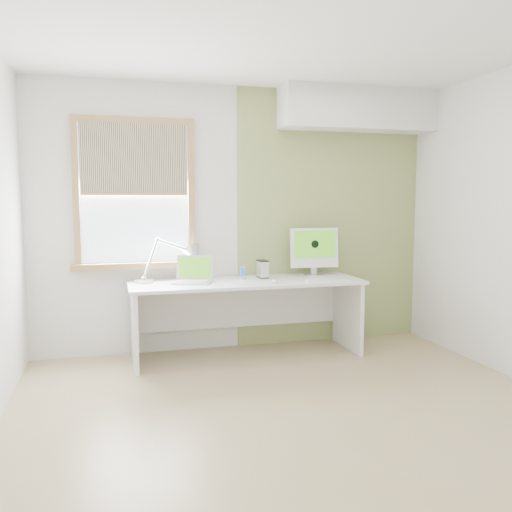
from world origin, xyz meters
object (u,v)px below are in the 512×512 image
object	(u,v)px
desk_lamp	(185,257)
external_drive	(263,269)
desk	(245,300)
laptop	(193,276)
imac	(314,249)

from	to	relation	value
desk_lamp	external_drive	xyz separation A→B (m)	(0.75, -0.11, -0.13)
desk	laptop	distance (m)	0.56
desk_lamp	desk	bearing A→B (deg)	-18.14
laptop	external_drive	world-z (taller)	laptop
desk	imac	world-z (taller)	imac
desk	imac	distance (m)	0.89
desk	imac	size ratio (longest dim) A/B	4.45
desk	external_drive	world-z (taller)	external_drive
desk	desk_lamp	bearing A→B (deg)	161.86
desk_lamp	imac	distance (m)	1.31
laptop	desk_lamp	bearing A→B (deg)	104.77
laptop	external_drive	bearing A→B (deg)	7.37
desk	laptop	xyz separation A→B (m)	(-0.50, -0.02, 0.26)
external_drive	imac	xyz separation A→B (m)	(0.56, 0.04, 0.18)
laptop	imac	xyz separation A→B (m)	(1.25, 0.13, 0.21)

